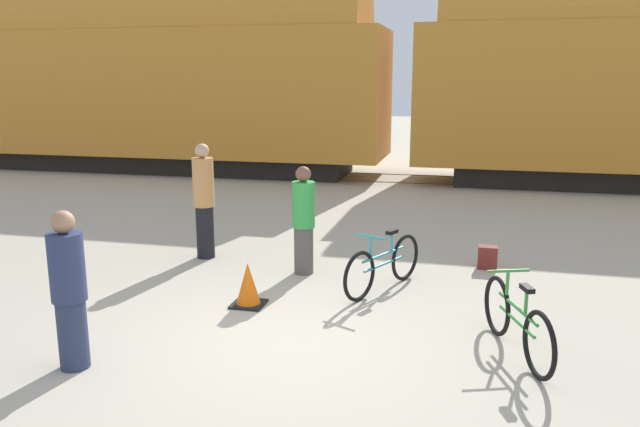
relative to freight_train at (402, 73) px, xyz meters
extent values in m
plane|color=#B2A893|center=(0.00, -11.50, -2.91)|extent=(80.00, 80.00, 0.00)
cube|color=black|center=(-7.35, 0.00, -2.64)|extent=(11.62, 2.27, 0.55)
cube|color=#C67F28|center=(-7.35, 0.00, -0.59)|extent=(13.84, 3.03, 3.55)
cylinder|color=#C67F28|center=(-7.35, 0.00, 1.19)|extent=(12.73, 2.88, 2.88)
cube|color=#4C4238|center=(0.00, -0.72, -2.90)|extent=(69.95, 0.07, 0.01)
cube|color=#4C4238|center=(0.00, 0.72, -2.90)|extent=(69.95, 0.07, 0.01)
torus|color=black|center=(2.31, -10.62, -2.58)|extent=(0.27, 0.64, 0.66)
torus|color=black|center=(2.66, -11.59, -2.58)|extent=(0.27, 0.64, 0.66)
cylinder|color=#338C38|center=(2.49, -11.10, -2.41)|extent=(0.34, 0.87, 0.04)
cylinder|color=#338C38|center=(2.49, -11.10, -2.55)|extent=(0.32, 0.79, 0.04)
cylinder|color=#338C38|center=(2.55, -11.28, -2.27)|extent=(0.04, 0.04, 0.28)
cube|color=black|center=(2.55, -11.28, -2.14)|extent=(0.14, 0.22, 0.05)
cylinder|color=#338C38|center=(2.39, -10.84, -2.26)|extent=(0.04, 0.04, 0.31)
cylinder|color=#338C38|center=(2.39, -10.84, -2.11)|extent=(0.44, 0.19, 0.03)
torus|color=black|center=(0.65, -9.94, -2.58)|extent=(0.33, 0.61, 0.65)
torus|color=black|center=(1.12, -8.95, -2.58)|extent=(0.33, 0.61, 0.65)
cylinder|color=teal|center=(0.89, -9.44, -2.42)|extent=(0.45, 0.88, 0.04)
cylinder|color=teal|center=(0.89, -9.44, -2.55)|extent=(0.41, 0.80, 0.04)
cylinder|color=teal|center=(0.97, -9.27, -2.28)|extent=(0.04, 0.04, 0.27)
cube|color=black|center=(0.97, -9.27, -2.15)|extent=(0.16, 0.21, 0.05)
cylinder|color=teal|center=(0.76, -9.71, -2.27)|extent=(0.04, 0.04, 0.30)
cylinder|color=teal|center=(0.76, -9.71, -2.12)|extent=(0.43, 0.23, 0.03)
cylinder|color=black|center=(-2.05, -8.57, -2.50)|extent=(0.28, 0.28, 0.83)
cylinder|color=tan|center=(-2.05, -8.57, -1.71)|extent=(0.33, 0.33, 0.76)
sphere|color=tan|center=(-2.05, -8.57, -1.22)|extent=(0.22, 0.22, 0.22)
cylinder|color=#283351|center=(-1.73, -12.43, -2.56)|extent=(0.28, 0.28, 0.70)
cylinder|color=navy|center=(-1.73, -12.43, -1.88)|extent=(0.33, 0.33, 0.66)
sphere|color=#A37556|center=(-1.73, -12.43, -1.44)|extent=(0.22, 0.22, 0.22)
cylinder|color=#514C47|center=(-0.34, -8.99, -2.57)|extent=(0.28, 0.28, 0.69)
cylinder|color=green|center=(-0.34, -8.99, -1.89)|extent=(0.33, 0.33, 0.66)
sphere|color=brown|center=(-0.34, -8.99, -1.45)|extent=(0.22, 0.22, 0.22)
cube|color=maroon|center=(2.26, -8.12, -2.74)|extent=(0.28, 0.20, 0.34)
cube|color=black|center=(-0.67, -10.42, -2.90)|extent=(0.40, 0.40, 0.03)
cone|color=orange|center=(-0.67, -10.42, -2.64)|extent=(0.32, 0.32, 0.55)
camera|label=1|loc=(1.95, -17.38, -0.12)|focal=35.00mm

